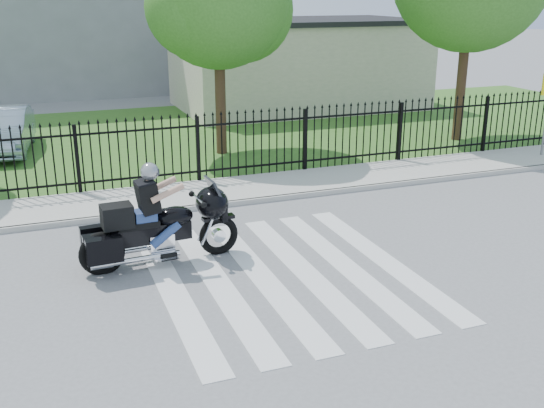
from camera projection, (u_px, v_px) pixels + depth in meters
name	position (u px, v px, depth m)	size (l,w,h in m)	color
ground	(284.00, 275.00, 11.35)	(120.00, 120.00, 0.00)	slate
crosswalk	(284.00, 274.00, 11.35)	(5.00, 5.50, 0.01)	silver
sidewalk	(209.00, 193.00, 15.77)	(40.00, 2.00, 0.12)	#ADAAA3
curb	(221.00, 205.00, 14.88)	(40.00, 0.12, 0.12)	#ADAAA3
grass_strip	(156.00, 137.00, 21.99)	(40.00, 12.00, 0.02)	#315D20
iron_fence	(198.00, 151.00, 16.39)	(26.00, 0.04, 1.80)	black
building_low	(298.00, 66.00, 27.33)	(10.00, 6.00, 3.50)	beige
building_low_roof	(298.00, 21.00, 26.74)	(10.20, 6.20, 0.20)	black
motorcycle_rider	(156.00, 223.00, 11.57)	(3.00, 1.00, 1.99)	black
parked_car	(4.00, 131.00, 19.70)	(1.45, 4.15, 1.37)	#90A2B5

